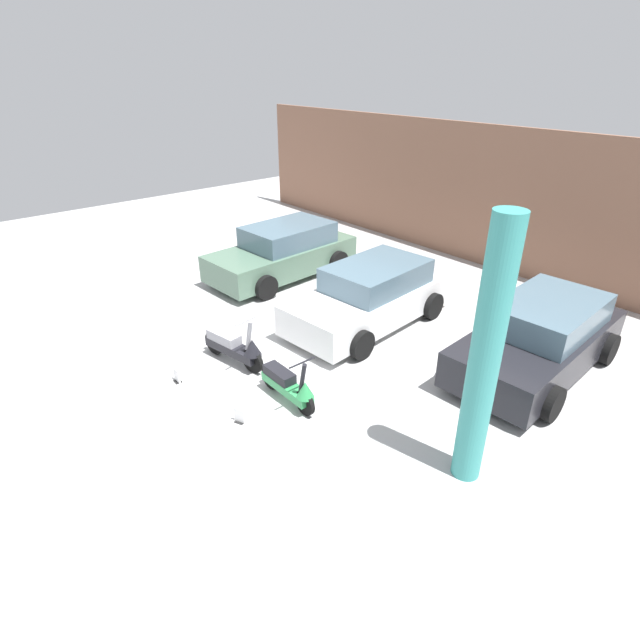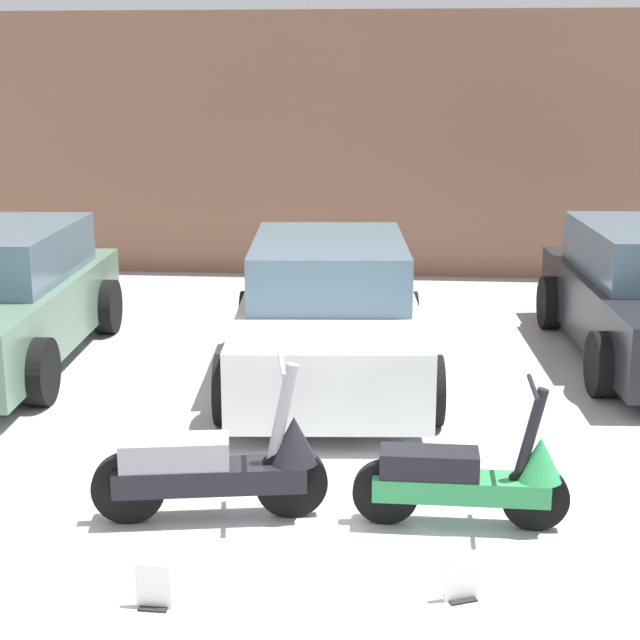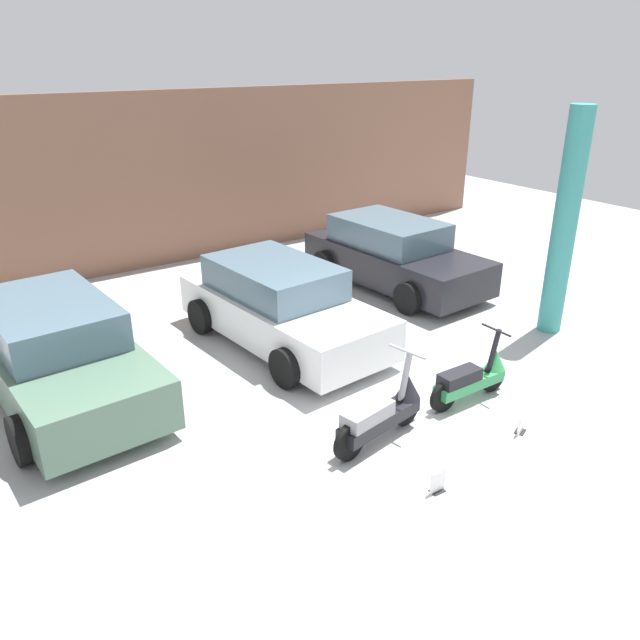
{
  "view_description": "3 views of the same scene",
  "coord_description": "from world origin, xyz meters",
  "px_view_note": "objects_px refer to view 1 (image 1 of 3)",
  "views": [
    {
      "loc": [
        6.89,
        -3.76,
        5.11
      ],
      "look_at": [
        0.53,
        1.71,
        0.78
      ],
      "focal_mm": 28.0,
      "sensor_mm": 36.0,
      "label": 1
    },
    {
      "loc": [
        0.89,
        -5.61,
        2.88
      ],
      "look_at": [
        0.19,
        2.32,
        0.86
      ],
      "focal_mm": 55.0,
      "sensor_mm": 36.0,
      "label": 2
    },
    {
      "loc": [
        -4.69,
        -4.64,
        4.46
      ],
      "look_at": [
        0.22,
        2.4,
        0.74
      ],
      "focal_mm": 35.0,
      "sensor_mm": 36.0,
      "label": 3
    }
  ],
  "objects_px": {
    "scooter_front_right": "(289,385)",
    "support_column_side": "(485,359)",
    "car_rear_center": "(370,296)",
    "placard_near_left_scooter": "(177,376)",
    "placard_near_right_scooter": "(239,416)",
    "car_rear_right": "(540,338)",
    "car_rear_left": "(284,252)",
    "scooter_front_left": "(235,346)"
  },
  "relations": [
    {
      "from": "scooter_front_right",
      "to": "support_column_side",
      "type": "height_order",
      "value": "support_column_side"
    },
    {
      "from": "scooter_front_right",
      "to": "car_rear_center",
      "type": "distance_m",
      "value": 3.34
    },
    {
      "from": "car_rear_center",
      "to": "placard_near_left_scooter",
      "type": "xyz_separation_m",
      "value": [
        -0.63,
        -4.28,
        -0.52
      ]
    },
    {
      "from": "scooter_front_right",
      "to": "placard_near_left_scooter",
      "type": "height_order",
      "value": "scooter_front_right"
    },
    {
      "from": "placard_near_right_scooter",
      "to": "car_rear_center",
      "type": "bearing_deg",
      "value": 104.72
    },
    {
      "from": "car_rear_center",
      "to": "support_column_side",
      "type": "bearing_deg",
      "value": 56.55
    },
    {
      "from": "car_rear_right",
      "to": "car_rear_left",
      "type": "bearing_deg",
      "value": -86.57
    },
    {
      "from": "placard_near_right_scooter",
      "to": "scooter_front_right",
      "type": "bearing_deg",
      "value": 83.9
    },
    {
      "from": "scooter_front_left",
      "to": "placard_near_left_scooter",
      "type": "relative_size",
      "value": 5.93
    },
    {
      "from": "scooter_front_right",
      "to": "car_rear_right",
      "type": "relative_size",
      "value": 0.35
    },
    {
      "from": "car_rear_right",
      "to": "placard_near_left_scooter",
      "type": "bearing_deg",
      "value": -39.77
    },
    {
      "from": "scooter_front_right",
      "to": "car_rear_center",
      "type": "bearing_deg",
      "value": 111.07
    },
    {
      "from": "scooter_front_right",
      "to": "car_rear_left",
      "type": "height_order",
      "value": "car_rear_left"
    },
    {
      "from": "car_rear_left",
      "to": "car_rear_right",
      "type": "relative_size",
      "value": 1.01
    },
    {
      "from": "car_rear_center",
      "to": "placard_near_left_scooter",
      "type": "relative_size",
      "value": 15.54
    },
    {
      "from": "scooter_front_right",
      "to": "placard_near_left_scooter",
      "type": "distance_m",
      "value": 2.15
    },
    {
      "from": "placard_near_left_scooter",
      "to": "placard_near_right_scooter",
      "type": "xyz_separation_m",
      "value": [
        1.7,
        0.23,
        0.0
      ]
    },
    {
      "from": "scooter_front_left",
      "to": "car_rear_center",
      "type": "xyz_separation_m",
      "value": [
        0.47,
        3.15,
        0.25
      ]
    },
    {
      "from": "car_rear_center",
      "to": "support_column_side",
      "type": "relative_size",
      "value": 1.08
    },
    {
      "from": "placard_near_left_scooter",
      "to": "support_column_side",
      "type": "xyz_separation_m",
      "value": [
        4.7,
        2.03,
        1.75
      ]
    },
    {
      "from": "scooter_front_left",
      "to": "car_rear_left",
      "type": "height_order",
      "value": "car_rear_left"
    },
    {
      "from": "car_rear_right",
      "to": "placard_near_right_scooter",
      "type": "relative_size",
      "value": 15.58
    },
    {
      "from": "scooter_front_right",
      "to": "car_rear_right",
      "type": "height_order",
      "value": "car_rear_right"
    },
    {
      "from": "scooter_front_left",
      "to": "car_rear_center",
      "type": "height_order",
      "value": "car_rear_center"
    },
    {
      "from": "car_rear_center",
      "to": "placard_near_left_scooter",
      "type": "distance_m",
      "value": 4.36
    },
    {
      "from": "scooter_front_right",
      "to": "car_rear_right",
      "type": "xyz_separation_m",
      "value": [
        2.15,
        4.13,
        0.3
      ]
    },
    {
      "from": "placard_near_left_scooter",
      "to": "car_rear_right",
      "type": "bearing_deg",
      "value": 53.26
    },
    {
      "from": "scooter_front_left",
      "to": "car_rear_left",
      "type": "xyz_separation_m",
      "value": [
        -2.97,
        3.39,
        0.27
      ]
    },
    {
      "from": "support_column_side",
      "to": "placard_near_left_scooter",
      "type": "bearing_deg",
      "value": -156.62
    },
    {
      "from": "support_column_side",
      "to": "placard_near_right_scooter",
      "type": "bearing_deg",
      "value": -149.08
    },
    {
      "from": "car_rear_right",
      "to": "placard_near_left_scooter",
      "type": "height_order",
      "value": "car_rear_right"
    },
    {
      "from": "scooter_front_right",
      "to": "car_rear_center",
      "type": "xyz_separation_m",
      "value": [
        -1.16,
        3.12,
        0.29
      ]
    },
    {
      "from": "car_rear_center",
      "to": "placard_near_right_scooter",
      "type": "bearing_deg",
      "value": 10.27
    },
    {
      "from": "scooter_front_left",
      "to": "support_column_side",
      "type": "xyz_separation_m",
      "value": [
        4.53,
        0.9,
        1.48
      ]
    },
    {
      "from": "car_rear_right",
      "to": "scooter_front_right",
      "type": "bearing_deg",
      "value": -30.57
    },
    {
      "from": "car_rear_left",
      "to": "support_column_side",
      "type": "relative_size",
      "value": 1.1
    },
    {
      "from": "scooter_front_left",
      "to": "placard_near_right_scooter",
      "type": "bearing_deg",
      "value": -40.45
    },
    {
      "from": "car_rear_left",
      "to": "placard_near_left_scooter",
      "type": "distance_m",
      "value": 5.35
    },
    {
      "from": "scooter_front_right",
      "to": "placard_near_right_scooter",
      "type": "xyz_separation_m",
      "value": [
        -0.1,
        -0.93,
        -0.23
      ]
    },
    {
      "from": "car_rear_right",
      "to": "support_column_side",
      "type": "xyz_separation_m",
      "value": [
        0.74,
        -3.26,
        1.22
      ]
    },
    {
      "from": "support_column_side",
      "to": "car_rear_center",
      "type": "bearing_deg",
      "value": 151.0
    },
    {
      "from": "car_rear_right",
      "to": "placard_near_right_scooter",
      "type": "distance_m",
      "value": 5.56
    }
  ]
}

